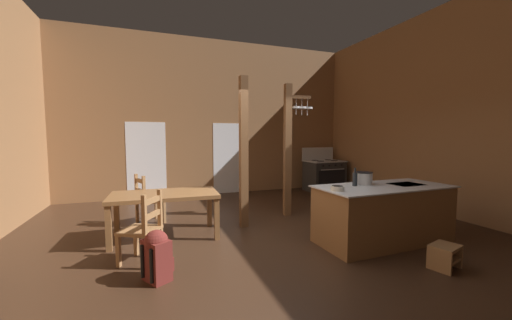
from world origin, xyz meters
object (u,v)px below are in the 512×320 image
at_px(kitchen_island, 383,214).
at_px(bottle_tall_on_counter, 355,179).
at_px(stove_range, 324,175).
at_px(dining_table, 165,198).
at_px(mixing_bowl_on_counter, 337,188).
at_px(stockpot_on_counter, 363,178).
at_px(step_stool, 445,255).
at_px(ladderback_chair_by_post, 143,229).
at_px(backpack, 157,254).
at_px(ladderback_chair_near_window, 148,200).

bearing_deg(kitchen_island, bottle_tall_on_counter, 159.43).
distance_m(stove_range, dining_table, 5.48).
xyz_separation_m(dining_table, mixing_bowl_on_counter, (2.30, -1.49, 0.28)).
relative_size(stove_range, dining_table, 0.76).
distance_m(stockpot_on_counter, bottle_tall_on_counter, 0.24).
distance_m(step_stool, ladderback_chair_by_post, 3.90).
distance_m(dining_table, ladderback_chair_by_post, 0.99).
relative_size(ladderback_chair_by_post, stockpot_on_counter, 2.60).
distance_m(stove_range, ladderback_chair_by_post, 6.23).
height_order(ladderback_chair_by_post, backpack, ladderback_chair_by_post).
relative_size(dining_table, mixing_bowl_on_counter, 9.04).
xyz_separation_m(kitchen_island, backpack, (-3.40, -0.09, -0.13)).
relative_size(backpack, mixing_bowl_on_counter, 3.11).
distance_m(mixing_bowl_on_counter, bottle_tall_on_counter, 0.57).
height_order(stove_range, dining_table, stove_range).
distance_m(ladderback_chair_near_window, stockpot_on_counter, 3.95).
bearing_deg(step_stool, backpack, 164.88).
height_order(kitchen_island, ladderback_chair_by_post, ladderback_chair_by_post).
height_order(kitchen_island, stove_range, stove_range).
xyz_separation_m(stove_range, ladderback_chair_by_post, (-5.11, -3.56, -0.03)).
bearing_deg(kitchen_island, step_stool, -88.11).
bearing_deg(mixing_bowl_on_counter, dining_table, 147.10).
xyz_separation_m(backpack, bottle_tall_on_counter, (2.97, 0.25, 0.70)).
relative_size(ladderback_chair_near_window, backpack, 1.59).
bearing_deg(bottle_tall_on_counter, backpack, -175.16).
bearing_deg(stove_range, stockpot_on_counter, -114.89).
height_order(dining_table, mixing_bowl_on_counter, mixing_bowl_on_counter).
height_order(ladderback_chair_near_window, backpack, ladderback_chair_near_window).
distance_m(kitchen_island, stockpot_on_counter, 0.63).
distance_m(dining_table, ladderback_chair_near_window, 0.98).
bearing_deg(stockpot_on_counter, dining_table, 158.99).
height_order(dining_table, backpack, dining_table).
distance_m(kitchen_island, ladderback_chair_by_post, 3.58).
bearing_deg(stove_range, mixing_bowl_on_counter, -121.08).
bearing_deg(dining_table, ladderback_chair_by_post, -108.99).
xyz_separation_m(ladderback_chair_by_post, bottle_tall_on_counter, (3.12, -0.32, 0.56)).
relative_size(ladderback_chair_near_window, bottle_tall_on_counter, 3.32).
bearing_deg(mixing_bowl_on_counter, ladderback_chair_by_post, 167.70).
bearing_deg(dining_table, stove_range, 28.85).
bearing_deg(step_stool, dining_table, 143.50).
distance_m(ladderback_chair_near_window, backpack, 2.41).
height_order(backpack, stockpot_on_counter, stockpot_on_counter).
bearing_deg(stockpot_on_counter, step_stool, -79.17).
relative_size(step_stool, ladderback_chair_by_post, 0.45).
relative_size(kitchen_island, stove_range, 1.66).
bearing_deg(dining_table, ladderback_chair_near_window, 107.07).
height_order(ladderback_chair_near_window, ladderback_chair_by_post, same).
relative_size(step_stool, backpack, 0.71).
distance_m(ladderback_chair_by_post, backpack, 0.61).
xyz_separation_m(stockpot_on_counter, bottle_tall_on_counter, (-0.22, -0.08, 0.01)).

